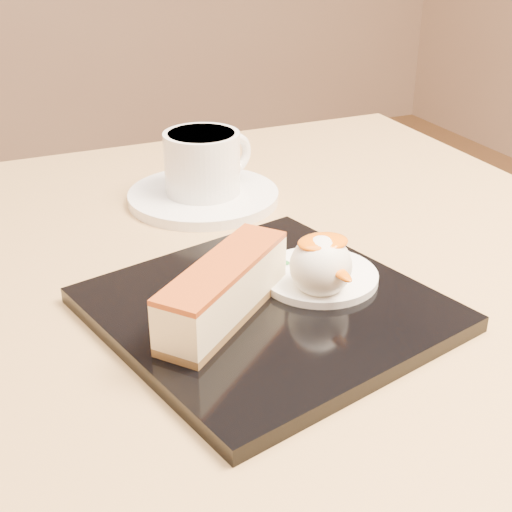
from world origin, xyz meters
name	(u,v)px	position (x,y,z in m)	size (l,w,h in m)	color
table	(217,464)	(0.00, 0.00, 0.56)	(0.80, 0.80, 0.72)	black
dessert_plate	(267,309)	(0.03, -0.03, 0.73)	(0.22, 0.22, 0.01)	black
cheesecake	(224,290)	(0.00, -0.03, 0.75)	(0.12, 0.11, 0.04)	brown
cream_smear	(319,276)	(0.08, -0.01, 0.73)	(0.09, 0.09, 0.01)	white
ice_cream_scoop	(321,266)	(0.07, -0.03, 0.76)	(0.05, 0.05, 0.05)	white
mango_sauce	(323,242)	(0.07, -0.03, 0.77)	(0.04, 0.03, 0.01)	orange
mint_sprig	(270,265)	(0.05, 0.01, 0.74)	(0.03, 0.02, 0.00)	#287B2E
saucer	(203,196)	(0.06, 0.20, 0.72)	(0.15, 0.15, 0.01)	white
coffee_cup	(204,161)	(0.07, 0.20, 0.76)	(0.10, 0.07, 0.06)	white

